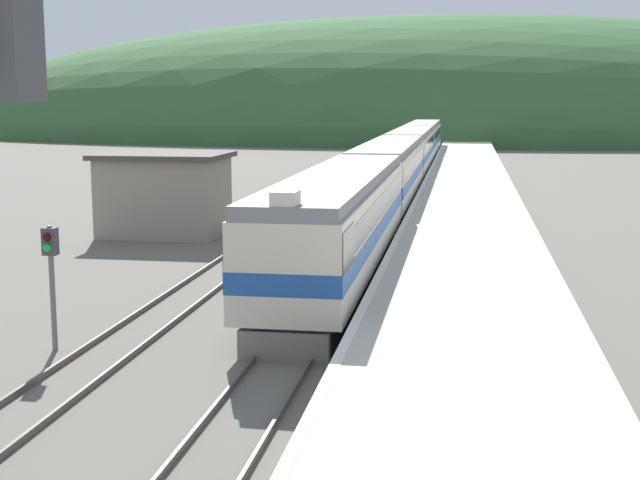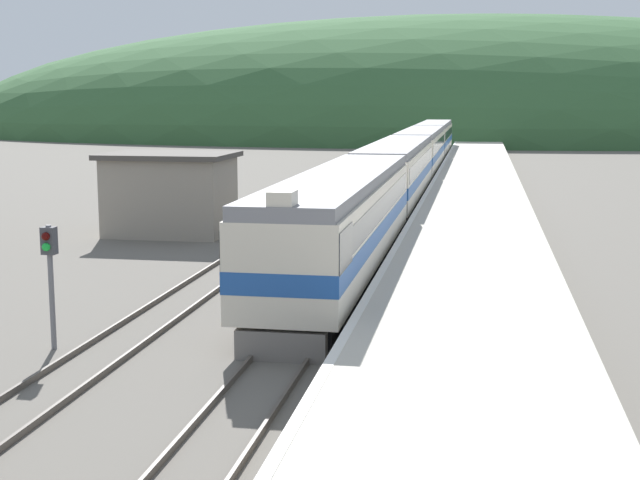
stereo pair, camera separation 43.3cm
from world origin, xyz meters
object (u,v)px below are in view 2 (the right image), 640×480
object	(u,v)px
carriage_second	(397,173)
carriage_fourth	(434,139)
signal_post_siding	(50,260)
express_train_lead_car	(340,223)
carriage_third	(421,151)

from	to	relation	value
carriage_second	carriage_fourth	distance (m)	42.61
carriage_fourth	signal_post_siding	world-z (taller)	carriage_fourth
carriage_second	carriage_fourth	world-z (taller)	same
express_train_lead_car	carriage_fourth	xyz separation A→B (m)	(0.00, 63.97, -0.01)
carriage_fourth	carriage_second	bearing A→B (deg)	-90.00
signal_post_siding	carriage_second	bearing A→B (deg)	78.89
carriage_second	carriage_fourth	size ratio (longest dim) A/B	1.00
express_train_lead_car	signal_post_siding	bearing A→B (deg)	-122.23
express_train_lead_car	carriage_second	world-z (taller)	express_train_lead_car
carriage_second	signal_post_siding	bearing A→B (deg)	-101.11
express_train_lead_car	carriage_third	world-z (taller)	express_train_lead_car
carriage_fourth	signal_post_siding	bearing A→B (deg)	-94.73
carriage_second	carriage_third	distance (m)	21.30
carriage_second	carriage_third	size ratio (longest dim) A/B	1.00
carriage_second	signal_post_siding	distance (m)	31.62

